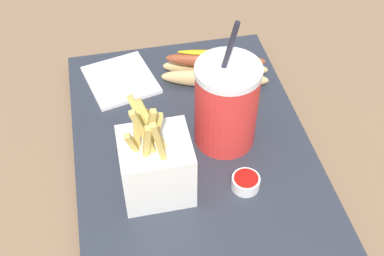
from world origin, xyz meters
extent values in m
cube|color=#8C6B4C|center=(0.00, 0.00, -0.01)|extent=(2.40, 2.40, 0.02)
cube|color=#2D333D|center=(0.00, 0.00, 0.01)|extent=(0.47, 0.33, 0.02)
cylinder|color=red|center=(0.00, -0.05, 0.08)|extent=(0.09, 0.09, 0.12)
cylinder|color=white|center=(0.00, -0.05, 0.15)|extent=(0.09, 0.09, 0.01)
cylinder|color=#262633|center=(0.00, -0.05, 0.18)|extent=(0.02, 0.02, 0.08)
cube|color=white|center=(-0.07, 0.06, 0.06)|extent=(0.08, 0.09, 0.09)
cube|color=#E5C660|center=(-0.10, 0.06, 0.13)|extent=(0.02, 0.02, 0.08)
cube|color=#E5C660|center=(-0.08, 0.09, 0.12)|extent=(0.02, 0.02, 0.06)
cube|color=#E5C660|center=(-0.08, 0.07, 0.14)|extent=(0.02, 0.03, 0.09)
cube|color=#E5C660|center=(-0.07, 0.06, 0.13)|extent=(0.03, 0.03, 0.08)
cube|color=#E5C660|center=(-0.05, 0.05, 0.11)|extent=(0.02, 0.03, 0.05)
cube|color=#E5C660|center=(-0.09, 0.07, 0.13)|extent=(0.02, 0.01, 0.07)
cube|color=#E5C660|center=(-0.07, 0.06, 0.12)|extent=(0.01, 0.02, 0.06)
cube|color=#E5C660|center=(-0.06, 0.07, 0.13)|extent=(0.03, 0.03, 0.08)
cube|color=#E5C660|center=(-0.07, 0.08, 0.12)|extent=(0.01, 0.01, 0.07)
cube|color=#E5C660|center=(-0.07, 0.07, 0.13)|extent=(0.02, 0.02, 0.08)
ellipsoid|color=#DBB775|center=(0.14, -0.07, 0.04)|extent=(0.07, 0.17, 0.03)
ellipsoid|color=#DBB775|center=(0.11, -0.06, 0.04)|extent=(0.07, 0.17, 0.03)
ellipsoid|color=#994728|center=(0.12, -0.06, 0.06)|extent=(0.06, 0.16, 0.02)
ellipsoid|color=gold|center=(0.12, -0.06, 0.08)|extent=(0.04, 0.12, 0.01)
cylinder|color=white|center=(-0.09, -0.05, 0.03)|extent=(0.04, 0.04, 0.02)
cylinder|color=#B2140F|center=(-0.09, -0.05, 0.04)|extent=(0.03, 0.03, 0.01)
cube|color=white|center=(0.15, 0.09, 0.02)|extent=(0.13, 0.12, 0.01)
camera|label=1|loc=(-0.48, 0.10, 0.56)|focal=47.41mm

